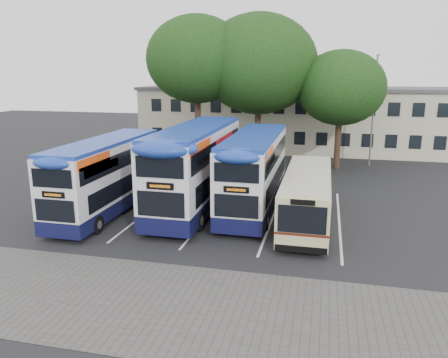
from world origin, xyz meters
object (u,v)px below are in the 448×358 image
bus_dd_right (255,168)px  tree_right (341,88)px  tree_left (197,60)px  bus_single (307,194)px  lamp_post (374,105)px  bus_dd_mid (197,164)px  bus_dd_left (107,173)px  tree_mid (259,64)px

bus_dd_right → tree_right: bearing=68.2°
tree_left → bus_single: tree_left is taller
lamp_post → bus_dd_mid: size_ratio=0.80×
bus_dd_right → bus_dd_left: bearing=-162.4°
bus_dd_left → bus_dd_right: bearing=17.6°
lamp_post → tree_left: tree_left is taller
bus_dd_left → bus_single: 10.95m
tree_mid → bus_dd_mid: (-1.48, -13.01, -5.68)m
bus_dd_right → tree_left: bearing=120.6°
bus_single → bus_dd_left: bearing=-176.4°
bus_dd_right → bus_single: 3.64m
tree_mid → bus_dd_right: 13.93m
tree_left → lamp_post: bearing=9.8°
lamp_post → tree_right: 3.43m
tree_mid → bus_single: (4.84, -14.30, -6.72)m
bus_dd_mid → bus_single: bus_dd_mid is taller
tree_left → bus_dd_left: (-1.21, -13.72, -6.38)m
lamp_post → bus_dd_left: (-15.37, -16.17, -2.83)m
tree_right → bus_dd_mid: tree_right is taller
bus_dd_mid → bus_single: 6.54m
bus_dd_right → lamp_post: bearing=61.2°
bus_dd_right → bus_single: (3.05, -1.81, -0.82)m
lamp_post → bus_dd_left: lamp_post is taller
tree_left → tree_right: size_ratio=1.29×
bus_dd_mid → bus_single: bearing=-11.6°
tree_mid → bus_single: size_ratio=1.34×
tree_left → bus_dd_mid: size_ratio=1.08×
lamp_post → tree_left: bearing=-170.2°
lamp_post → tree_mid: bearing=-172.8°
bus_dd_right → tree_mid: bearing=98.2°
tree_right → bus_dd_left: (-12.67, -14.55, -4.19)m
tree_left → bus_dd_mid: bearing=-74.0°
lamp_post → bus_single: (-4.46, -15.48, -3.53)m
tree_mid → bus_dd_right: size_ratio=1.19×
tree_right → tree_left: bearing=-175.8°
tree_right → bus_dd_right: 13.61m
bus_dd_mid → bus_dd_right: bus_dd_mid is taller
bus_dd_mid → bus_dd_left: bearing=-156.6°
lamp_post → tree_mid: size_ratio=0.73×
tree_mid → tree_right: 6.87m
bus_single → bus_dd_mid: bearing=168.4°
tree_right → bus_dd_left: 19.74m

